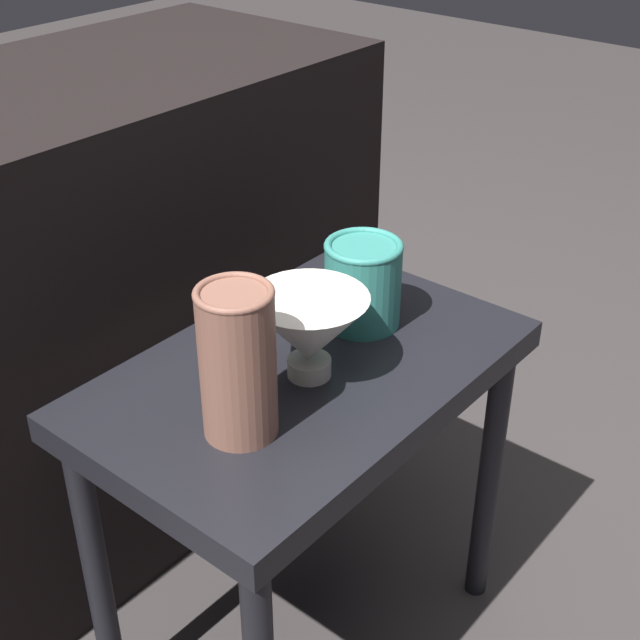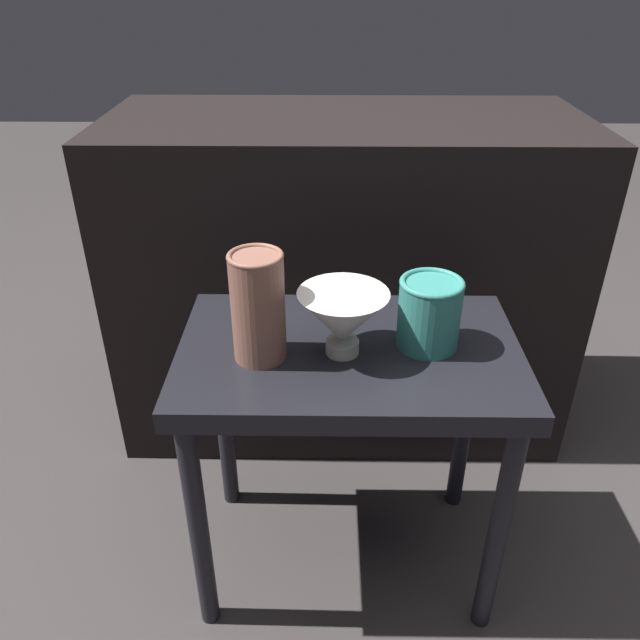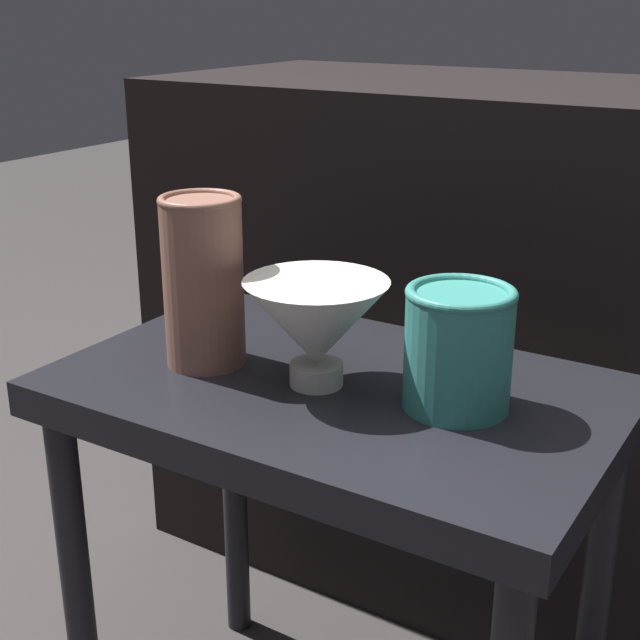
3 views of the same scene
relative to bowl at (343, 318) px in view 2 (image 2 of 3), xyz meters
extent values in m
plane|color=#383333|center=(0.01, 0.02, -0.61)|extent=(8.00, 8.00, 0.00)
cube|color=black|center=(0.01, 0.02, -0.09)|extent=(0.60, 0.38, 0.04)
cylinder|color=black|center=(-0.25, -0.14, -0.36)|extent=(0.04, 0.04, 0.50)
cylinder|color=black|center=(0.28, -0.14, -0.36)|extent=(0.04, 0.04, 0.50)
cylinder|color=black|center=(-0.25, 0.17, -0.36)|extent=(0.04, 0.04, 0.50)
cylinder|color=black|center=(0.28, 0.17, -0.36)|extent=(0.04, 0.04, 0.50)
cube|color=black|center=(0.01, 0.56, -0.20)|extent=(1.12, 0.50, 0.82)
cylinder|color=silver|center=(0.00, 0.00, -0.06)|extent=(0.06, 0.06, 0.02)
cone|color=silver|center=(0.00, 0.00, 0.00)|extent=(0.15, 0.15, 0.09)
cylinder|color=brown|center=(-0.14, -0.01, 0.03)|extent=(0.09, 0.09, 0.19)
torus|color=brown|center=(-0.14, -0.01, 0.12)|extent=(0.09, 0.09, 0.01)
cylinder|color=teal|center=(0.15, 0.03, -0.01)|extent=(0.11, 0.11, 0.12)
torus|color=teal|center=(0.15, 0.03, 0.05)|extent=(0.11, 0.11, 0.01)
camera|label=1|loc=(-0.73, -0.62, 0.60)|focal=50.00mm
camera|label=2|loc=(-0.03, -0.90, 0.53)|focal=35.00mm
camera|label=3|loc=(0.47, -0.74, 0.32)|focal=50.00mm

